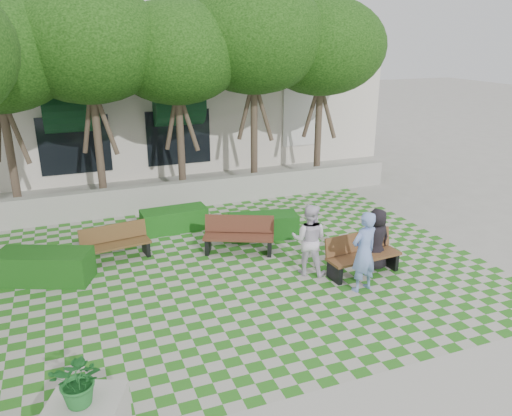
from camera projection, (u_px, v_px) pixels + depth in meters
name	position (u px, v px, depth m)	size (l,w,h in m)	color
ground	(259.00, 287.00, 11.68)	(90.00, 90.00, 0.00)	gray
lawn	(245.00, 269.00, 12.56)	(12.00, 12.00, 0.00)	#2B721E
retaining_wall	(192.00, 193.00, 16.98)	(15.00, 0.36, 0.90)	#9E9B93
bench_east	(362.00, 255.00, 12.21)	(1.93, 0.77, 0.99)	brown
bench_mid	(239.00, 236.00, 13.39)	(1.96, 1.34, 0.98)	#50291B
bench_west	(116.00, 244.00, 12.96)	(1.80, 0.81, 0.91)	#53381C
hedge_midright	(263.00, 226.00, 14.43)	(1.95, 0.78, 0.68)	#134A14
hedge_midleft	(174.00, 220.00, 14.91)	(1.93, 0.77, 0.67)	#165115
hedge_west	(45.00, 267.00, 11.83)	(2.17, 0.87, 0.76)	#144612
person_blue	(364.00, 252.00, 11.23)	(0.70, 0.46, 1.91)	#7893DB
person_dark	(376.00, 239.00, 12.34)	(0.77, 0.50, 1.58)	black
person_white	(309.00, 240.00, 12.05)	(0.87, 0.68, 1.80)	white
tree_row	(125.00, 49.00, 14.56)	(17.70, 13.40, 7.41)	#47382B
building	(168.00, 102.00, 23.54)	(18.00, 8.92, 5.15)	beige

